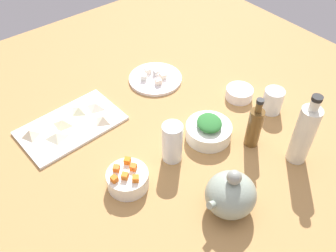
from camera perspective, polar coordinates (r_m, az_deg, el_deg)
name	(u,v)px	position (r cm, az deg, el deg)	size (l,w,h in cm)	color
tabletop	(168,140)	(124.79, 0.00, -2.12)	(190.00, 190.00, 3.00)	#AB7D47
cutting_board	(71,126)	(131.08, -14.85, 0.07)	(34.50, 20.73, 1.00)	white
plate_tofu	(155,79)	(146.72, -1.99, 7.37)	(20.96, 20.96, 1.20)	white
bowl_greens	(208,131)	(122.48, 6.32, -0.85)	(15.23, 15.23, 5.17)	white
bowl_carrots	(128,179)	(109.38, -6.29, -8.26)	(12.38, 12.38, 5.30)	white
bowl_small_side	(239,93)	(139.85, 11.04, 5.03)	(10.04, 10.04, 4.10)	white
teapot	(231,194)	(102.62, 9.73, -10.44)	(15.92, 13.93, 15.79)	gray
bottle_0	(304,134)	(116.76, 20.42, -1.16)	(6.23, 6.23, 25.43)	silver
bottle_1	(254,126)	(119.33, 13.31, -0.07)	(4.64, 4.64, 18.91)	brown
drinking_glass_0	(172,142)	(112.39, 0.66, -2.56)	(6.38, 6.38, 13.91)	white
drinking_glass_1	(273,101)	(135.37, 16.01, 3.79)	(7.07, 7.07, 9.10)	white
carrot_cube_0	(116,168)	(107.74, -8.05, -6.56)	(1.80, 1.80, 1.80)	orange
carrot_cube_1	(136,179)	(104.83, -5.06, -8.17)	(1.80, 1.80, 1.80)	orange
carrot_cube_2	(133,167)	(107.46, -5.41, -6.40)	(1.80, 1.80, 1.80)	orange
carrot_cube_3	(114,179)	(105.47, -8.39, -8.16)	(1.80, 1.80, 1.80)	orange
carrot_cube_4	(127,161)	(109.17, -6.35, -5.41)	(1.80, 1.80, 1.80)	orange
carrot_cube_5	(125,176)	(105.70, -6.74, -7.75)	(1.80, 1.80, 1.80)	orange
chopped_greens_mound	(209,123)	(119.68, 6.47, 0.48)	(9.44, 8.20, 2.81)	#2B6F30
tofu_cube_0	(163,76)	(145.17, -0.78, 7.77)	(2.20, 2.20, 2.20)	#F7E7CE
tofu_cube_1	(144,77)	(144.96, -3.78, 7.61)	(2.20, 2.20, 2.20)	white
tofu_cube_2	(148,71)	(148.23, -3.16, 8.58)	(2.20, 2.20, 2.20)	white
tofu_cube_3	(158,82)	(142.40, -1.51, 6.92)	(2.20, 2.20, 2.20)	#F1E0C9
tofu_cube_4	(156,72)	(147.20, -1.85, 8.34)	(2.20, 2.20, 2.20)	silver
dumpling_0	(30,133)	(130.00, -20.70, -1.05)	(5.10, 4.61, 2.57)	beige
dumpling_1	(57,135)	(126.80, -16.95, -1.40)	(5.90, 5.45, 2.03)	beige
dumpling_2	(103,119)	(128.73, -10.07, 1.10)	(4.89, 4.77, 2.24)	beige
dumpling_3	(79,109)	(134.29, -13.71, 2.53)	(5.12, 4.96, 2.08)	beige
dumpling_4	(96,106)	(134.57, -11.17, 3.13)	(5.58, 5.22, 2.03)	beige
dumpling_5	(63,122)	(130.57, -16.09, 0.54)	(5.37, 5.14, 2.29)	beige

